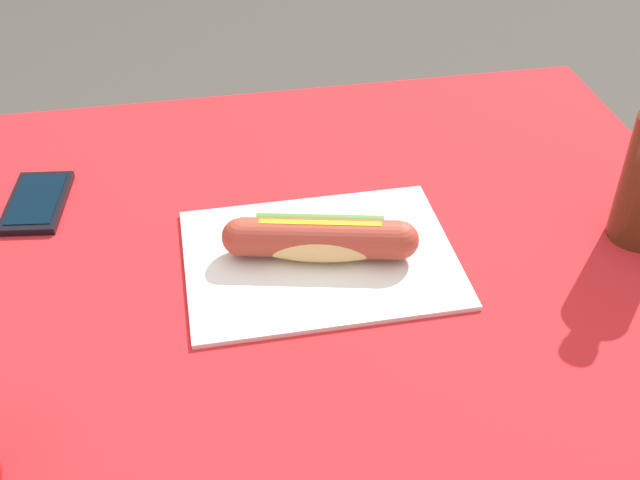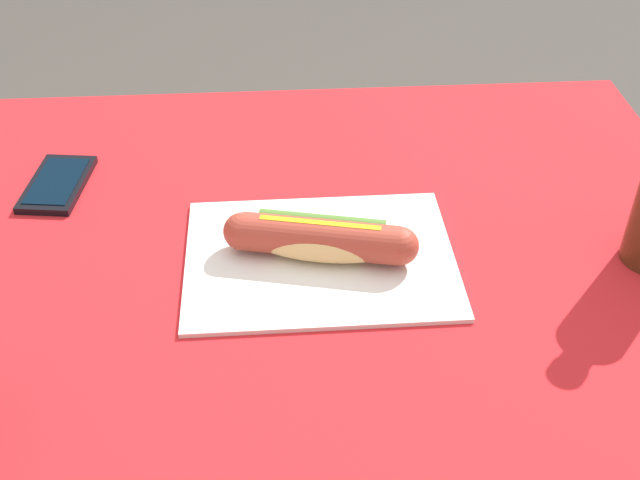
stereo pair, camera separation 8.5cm
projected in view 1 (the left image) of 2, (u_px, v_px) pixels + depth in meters
name	position (u px, v px, depth m)	size (l,w,h in m)	color
dining_table	(276.00, 339.00, 1.03)	(1.12, 0.82, 0.74)	brown
paper_wrapper	(320.00, 258.00, 0.94)	(0.32, 0.24, 0.01)	silver
hot_dog	(320.00, 239.00, 0.92)	(0.22, 0.09, 0.05)	#E5BC75
cell_phone	(37.00, 202.00, 1.02)	(0.09, 0.14, 0.01)	black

